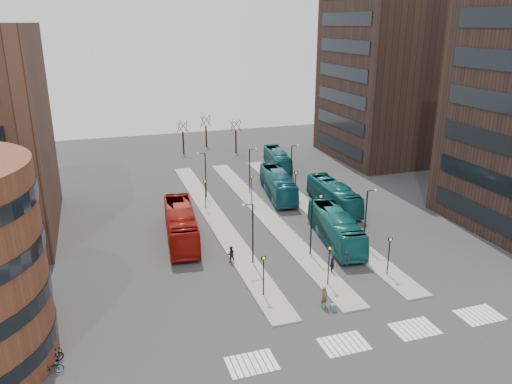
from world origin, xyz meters
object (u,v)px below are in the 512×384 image
object	(u,v)px
commuter_a	(231,254)
bicycle_mid	(50,357)
teal_bus_a	(336,227)
teal_bus_d	(277,160)
suitcase	(333,307)
bicycle_near	(49,368)
commuter_b	(332,265)
red_bus	(181,224)
commuter_c	(346,259)
traveller	(324,297)
teal_bus_c	(333,195)
teal_bus_b	(278,184)
bicycle_far	(51,348)

from	to	relation	value
commuter_a	bicycle_mid	size ratio (longest dim) A/B	0.94
teal_bus_a	bicycle_mid	bearing A→B (deg)	-148.19
teal_bus_d	suitcase	bearing A→B (deg)	-95.77
teal_bus_d	bicycle_near	size ratio (longest dim) A/B	5.89
commuter_b	red_bus	bearing A→B (deg)	60.71
commuter_b	bicycle_mid	xyz separation A→B (m)	(-23.98, -5.66, -0.28)
commuter_b	commuter_c	bearing A→B (deg)	-53.24
suitcase	commuter_c	world-z (taller)	commuter_c
teal_bus_a	traveller	world-z (taller)	teal_bus_a
teal_bus_d	commuter_a	bearing A→B (deg)	-109.85
commuter_b	bicycle_mid	size ratio (longest dim) A/B	0.92
suitcase	bicycle_near	world-z (taller)	bicycle_near
commuter_c	suitcase	bearing A→B (deg)	-39.72
teal_bus_d	bicycle_mid	distance (m)	50.76
teal_bus_c	bicycle_mid	size ratio (longest dim) A/B	6.56
teal_bus_b	bicycle_near	xyz separation A→B (m)	(-26.86, -28.76, -1.19)
commuter_a	teal_bus_a	bearing A→B (deg)	-173.35
teal_bus_b	traveller	size ratio (longest dim) A/B	6.69
teal_bus_c	bicycle_far	bearing A→B (deg)	-145.67
teal_bus_a	teal_bus_d	distance (m)	28.26
traveller	bicycle_near	size ratio (longest dim) A/B	0.99
teal_bus_c	bicycle_mid	world-z (taller)	teal_bus_c
teal_bus_c	commuter_b	world-z (taller)	teal_bus_c
traveller	bicycle_near	world-z (taller)	traveller
teal_bus_d	commuter_b	size ratio (longest dim) A/B	6.61
red_bus	teal_bus_a	size ratio (longest dim) A/B	1.06
teal_bus_c	teal_bus_d	distance (m)	18.47
bicycle_near	bicycle_mid	bearing A→B (deg)	-3.57
commuter_c	bicycle_far	distance (m)	26.27
teal_bus_a	teal_bus_b	xyz separation A→B (m)	(-0.58, 15.68, 0.02)
teal_bus_c	commuter_a	size ratio (longest dim) A/B	6.96
teal_bus_a	bicycle_near	xyz separation A→B (m)	(-27.44, -13.07, -1.17)
teal_bus_c	teal_bus_b	bearing A→B (deg)	131.53
traveller	bicycle_near	distance (m)	20.88
teal_bus_a	bicycle_mid	distance (m)	29.93
suitcase	bicycle_near	xyz separation A→B (m)	(-21.25, -1.12, 0.20)
bicycle_near	bicycle_mid	world-z (taller)	bicycle_mid
suitcase	teal_bus_b	world-z (taller)	teal_bus_b
teal_bus_c	bicycle_mid	bearing A→B (deg)	-144.17
suitcase	bicycle_mid	world-z (taller)	bicycle_mid
red_bus	bicycle_mid	bearing A→B (deg)	-118.61
bicycle_mid	teal_bus_c	bearing A→B (deg)	-68.58
teal_bus_b	red_bus	bearing A→B (deg)	-137.48
teal_bus_a	teal_bus_b	distance (m)	15.69
red_bus	bicycle_far	size ratio (longest dim) A/B	8.16
suitcase	traveller	size ratio (longest dim) A/B	0.31
suitcase	bicycle_far	xyz separation A→B (m)	(-21.25, 1.25, 0.12)
traveller	commuter_c	size ratio (longest dim) A/B	1.00
bicycle_mid	teal_bus_b	bearing A→B (deg)	-56.65
teal_bus_c	teal_bus_d	bearing A→B (deg)	93.72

